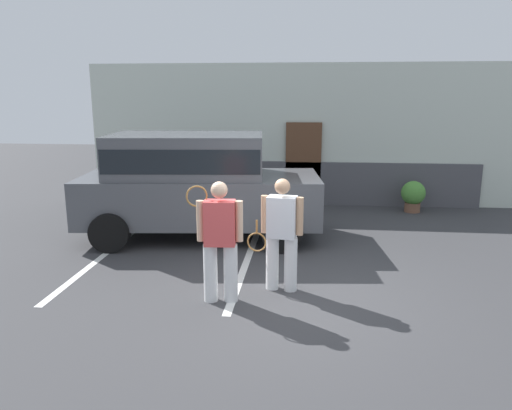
{
  "coord_description": "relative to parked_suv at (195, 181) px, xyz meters",
  "views": [
    {
      "loc": [
        0.25,
        -6.44,
        2.81
      ],
      "look_at": [
        -0.57,
        1.2,
        1.05
      ],
      "focal_mm": 34.24,
      "sensor_mm": 36.0,
      "label": 1
    }
  ],
  "objects": [
    {
      "name": "parked_suv",
      "position": [
        0.0,
        0.0,
        0.0
      ],
      "size": [
        4.77,
        2.53,
        2.05
      ],
      "rotation": [
        0.0,
        0.0,
        0.1
      ],
      "color": "#4C4F54",
      "rests_on": "ground_plane"
    },
    {
      "name": "parking_stripe_0",
      "position": [
        -1.38,
        -1.29,
        -1.14
      ],
      "size": [
        0.12,
        4.4,
        0.01
      ],
      "primitive_type": "cube",
      "color": "silver",
      "rests_on": "ground_plane"
    },
    {
      "name": "potted_plant_by_porch",
      "position": [
        4.74,
        2.64,
        -0.73
      ],
      "size": [
        0.57,
        0.57,
        0.76
      ],
      "color": "brown",
      "rests_on": "ground_plane"
    },
    {
      "name": "parking_stripe_1",
      "position": [
        1.18,
        -1.29,
        -1.14
      ],
      "size": [
        0.12,
        4.4,
        0.01
      ],
      "primitive_type": "cube",
      "color": "silver",
      "rests_on": "ground_plane"
    },
    {
      "name": "tennis_player_woman",
      "position": [
        1.83,
        -2.51,
        -0.29
      ],
      "size": [
        0.86,
        0.31,
        1.65
      ],
      "rotation": [
        0.0,
        0.0,
        3.0
      ],
      "color": "white",
      "rests_on": "ground_plane"
    },
    {
      "name": "ground_plane",
      "position": [
        1.94,
        -2.79,
        -1.15
      ],
      "size": [
        40.0,
        40.0,
        0.0
      ],
      "primitive_type": "plane",
      "color": "#38383A"
    },
    {
      "name": "tennis_player_man",
      "position": [
        1.03,
        -3.0,
        -0.27
      ],
      "size": [
        0.76,
        0.29,
        1.68
      ],
      "rotation": [
        0.0,
        0.0,
        3.22
      ],
      "color": "white",
      "rests_on": "ground_plane"
    },
    {
      "name": "house_frontage",
      "position": [
        1.94,
        3.42,
        0.53
      ],
      "size": [
        10.83,
        0.4,
        3.56
      ],
      "color": "silver",
      "rests_on": "ground_plane"
    }
  ]
}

